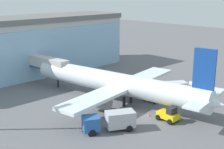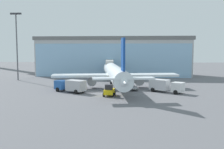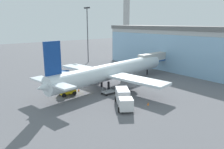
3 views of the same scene
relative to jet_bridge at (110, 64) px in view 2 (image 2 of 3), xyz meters
The scene contains 11 objects.
ground 26.61m from the jet_bridge, 88.49° to the right, with size 240.00×240.00×0.00m, color slate.
terminal_building 9.55m from the jet_bridge, 85.77° to the left, with size 52.55×14.82×13.16m.
jet_bridge is the anchor object (origin of this frame).
apron_light_mast 28.10m from the jet_bridge, 166.52° to the right, with size 3.20×0.40×19.38m.
airplane 19.44m from the jet_bridge, 82.43° to the right, with size 29.27×37.82×11.11m.
catering_truck 27.37m from the jet_bridge, 103.77° to the right, with size 7.41×5.58×2.65m.
fuel_truck 28.92m from the jet_bridge, 62.13° to the right, with size 7.26×5.95×2.65m.
baggage_cart 24.69m from the jet_bridge, 73.77° to the right, with size 1.62×2.81×1.50m.
pushback_tug 30.53m from the jet_bridge, 86.38° to the right, with size 2.38×3.33×2.30m.
safety_cone_nose 27.46m from the jet_bridge, 87.28° to the right, with size 0.36×0.36×0.55m, color orange.
safety_cone_wingtip 27.44m from the jet_bridge, 53.78° to the right, with size 0.36×0.36×0.55m, color orange.
Camera 2 is at (4.64, -54.40, 9.26)m, focal length 42.00 mm.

